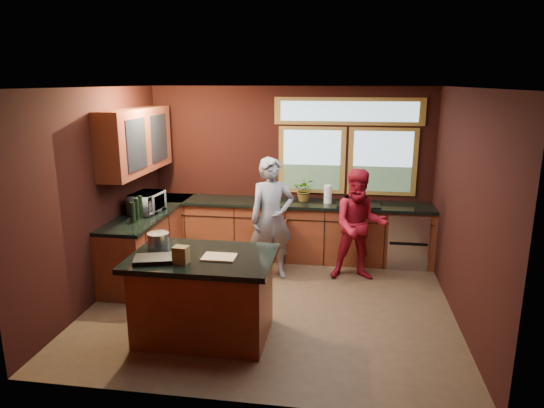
% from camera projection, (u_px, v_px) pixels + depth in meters
% --- Properties ---
extents(floor, '(4.50, 4.50, 0.00)m').
position_uv_depth(floor, '(271.00, 303.00, 6.22)').
color(floor, brown).
rests_on(floor, ground).
extents(room_shell, '(4.52, 4.02, 2.71)m').
position_uv_depth(room_shell, '(229.00, 160.00, 6.18)').
color(room_shell, black).
rests_on(room_shell, ground).
extents(back_counter, '(4.50, 0.64, 0.93)m').
position_uv_depth(back_counter, '(300.00, 230.00, 7.71)').
color(back_counter, '#592915').
rests_on(back_counter, floor).
extents(left_counter, '(0.64, 2.30, 0.93)m').
position_uv_depth(left_counter, '(151.00, 241.00, 7.21)').
color(left_counter, '#592915').
rests_on(left_counter, floor).
extents(island, '(1.55, 1.05, 0.95)m').
position_uv_depth(island, '(204.00, 295.00, 5.33)').
color(island, '#592915').
rests_on(island, floor).
extents(person_grey, '(0.75, 0.63, 1.75)m').
position_uv_depth(person_grey, '(272.00, 219.00, 6.87)').
color(person_grey, slate).
rests_on(person_grey, floor).
extents(person_red, '(0.83, 0.67, 1.60)m').
position_uv_depth(person_red, '(359.00, 225.00, 6.82)').
color(person_red, maroon).
rests_on(person_red, floor).
extents(microwave, '(0.41, 0.56, 0.29)m').
position_uv_depth(microwave, '(147.00, 203.00, 6.95)').
color(microwave, '#999999').
rests_on(microwave, left_counter).
extents(potted_plant, '(0.33, 0.29, 0.37)m').
position_uv_depth(potted_plant, '(305.00, 190.00, 7.59)').
color(potted_plant, '#999999').
rests_on(potted_plant, back_counter).
extents(paper_towel, '(0.12, 0.12, 0.28)m').
position_uv_depth(paper_towel, '(328.00, 194.00, 7.50)').
color(paper_towel, white).
rests_on(paper_towel, back_counter).
extents(cutting_board, '(0.35, 0.25, 0.02)m').
position_uv_depth(cutting_board, '(219.00, 257.00, 5.14)').
color(cutting_board, tan).
rests_on(cutting_board, island).
extents(stock_pot, '(0.24, 0.24, 0.18)m').
position_uv_depth(stock_pot, '(158.00, 241.00, 5.42)').
color(stock_pot, silver).
rests_on(stock_pot, island).
extents(paper_bag, '(0.16, 0.13, 0.18)m').
position_uv_depth(paper_bag, '(181.00, 255.00, 4.98)').
color(paper_bag, brown).
rests_on(paper_bag, island).
extents(black_tray, '(0.46, 0.38, 0.05)m').
position_uv_depth(black_tray, '(154.00, 259.00, 5.04)').
color(black_tray, black).
rests_on(black_tray, island).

